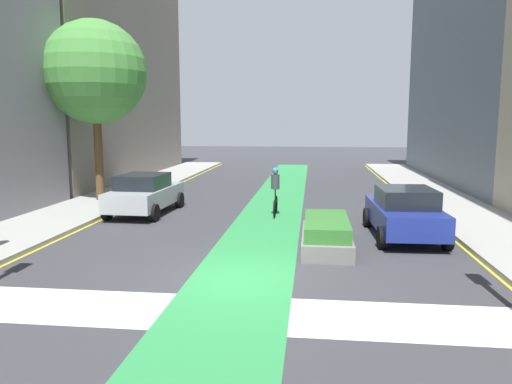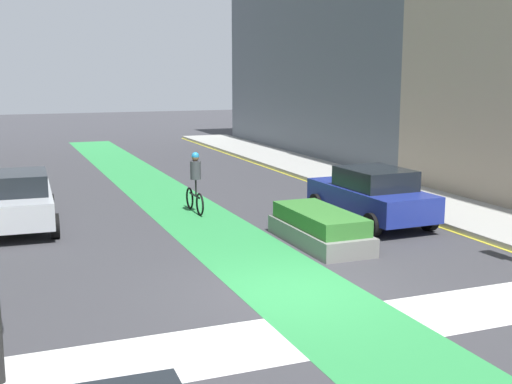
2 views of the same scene
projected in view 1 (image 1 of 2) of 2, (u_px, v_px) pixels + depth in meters
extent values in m
plane|color=#38383D|center=(237.00, 279.00, 11.13)|extent=(120.00, 120.00, 0.00)
cube|color=#2D8C47|center=(241.00, 279.00, 11.12)|extent=(2.40, 60.00, 0.01)
cube|color=silver|center=(221.00, 313.00, 9.17)|extent=(12.00, 1.80, 0.01)
cube|color=slate|center=(87.00, 53.00, 30.28)|extent=(6.76, 18.35, 15.64)
cube|color=slate|center=(503.00, 58.00, 27.76)|extent=(6.75, 18.76, 14.32)
cube|color=#B2B7BF|center=(146.00, 197.00, 19.02)|extent=(1.97, 4.27, 0.70)
cube|color=black|center=(143.00, 181.00, 18.73)|extent=(1.68, 2.06, 0.55)
cylinder|color=black|center=(139.00, 199.00, 20.65)|extent=(0.25, 0.65, 0.64)
cylinder|color=black|center=(180.00, 200.00, 20.37)|extent=(0.25, 0.65, 0.64)
cylinder|color=black|center=(107.00, 211.00, 17.77)|extent=(0.25, 0.65, 0.64)
cylinder|color=black|center=(154.00, 213.00, 17.49)|extent=(0.25, 0.65, 0.64)
cube|color=navy|center=(404.00, 216.00, 15.09)|extent=(1.93, 4.25, 0.70)
cube|color=black|center=(406.00, 197.00, 14.80)|extent=(1.66, 2.05, 0.55)
cylinder|color=black|center=(367.00, 217.00, 16.66)|extent=(0.24, 0.65, 0.64)
cylinder|color=black|center=(421.00, 218.00, 16.51)|extent=(0.24, 0.65, 0.64)
cylinder|color=black|center=(382.00, 238.00, 13.76)|extent=(0.24, 0.65, 0.64)
cylinder|color=black|center=(447.00, 239.00, 13.61)|extent=(0.24, 0.65, 0.64)
torus|color=black|center=(276.00, 204.00, 19.23)|extent=(0.07, 0.68, 0.68)
torus|color=black|center=(274.00, 209.00, 18.20)|extent=(0.07, 0.68, 0.68)
cylinder|color=black|center=(275.00, 202.00, 18.69)|extent=(0.07, 0.95, 0.06)
cylinder|color=black|center=(275.00, 195.00, 18.51)|extent=(0.05, 0.05, 0.50)
cylinder|color=#3F3F47|center=(275.00, 182.00, 18.43)|extent=(0.32, 0.32, 0.55)
sphere|color=#8C6647|center=(275.00, 172.00, 18.38)|extent=(0.22, 0.22, 0.22)
sphere|color=#268CCC|center=(275.00, 171.00, 18.37)|extent=(0.23, 0.23, 0.23)
cylinder|color=brown|center=(99.00, 155.00, 21.34)|extent=(0.36, 0.36, 3.97)
sphere|color=#478C3D|center=(95.00, 72.00, 20.84)|extent=(4.40, 4.40, 4.40)
cube|color=slate|center=(326.00, 240.00, 13.86)|extent=(1.36, 3.33, 0.45)
cube|color=#33722D|center=(326.00, 226.00, 13.80)|extent=(1.23, 3.00, 0.40)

